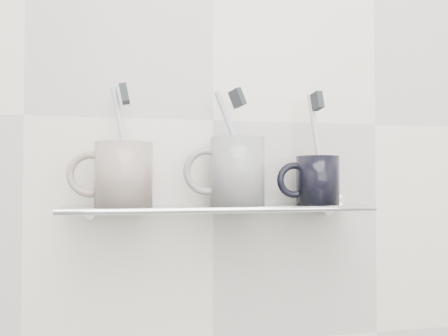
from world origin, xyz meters
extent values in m
plane|color=silver|center=(0.00, 1.10, 1.25)|extent=(2.50, 0.00, 2.50)
cube|color=silver|center=(0.00, 1.04, 1.10)|extent=(0.50, 0.12, 0.01)
cylinder|color=silver|center=(0.00, 0.98, 1.10)|extent=(0.50, 0.01, 0.01)
cylinder|color=silver|center=(-0.21, 1.09, 1.09)|extent=(0.02, 0.03, 0.02)
cylinder|color=silver|center=(0.21, 1.09, 1.09)|extent=(0.02, 0.03, 0.02)
cylinder|color=silver|center=(-0.15, 1.04, 1.15)|extent=(0.09, 0.09, 0.10)
torus|color=silver|center=(-0.21, 1.04, 1.15)|extent=(0.07, 0.01, 0.07)
cylinder|color=#B3B4C9|center=(-0.15, 1.04, 1.20)|extent=(0.05, 0.03, 0.19)
cube|color=#272B2F|center=(-0.15, 1.04, 1.28)|extent=(0.02, 0.03, 0.03)
cylinder|color=silver|center=(0.03, 1.04, 1.16)|extent=(0.12, 0.12, 0.11)
torus|color=silver|center=(-0.02, 1.04, 1.16)|extent=(0.08, 0.01, 0.08)
cylinder|color=#A9ABD2|center=(0.03, 1.04, 1.20)|extent=(0.08, 0.02, 0.18)
cube|color=#272B2F|center=(0.03, 1.04, 1.28)|extent=(0.03, 0.03, 0.04)
cylinder|color=black|center=(0.18, 1.04, 1.14)|extent=(0.08, 0.08, 0.08)
torus|color=black|center=(0.13, 1.04, 1.14)|extent=(0.06, 0.01, 0.06)
cylinder|color=#C9ACAA|center=(0.18, 1.04, 1.20)|extent=(0.03, 0.04, 0.19)
cube|color=#272B2F|center=(0.18, 1.04, 1.28)|extent=(0.02, 0.03, 0.03)
cylinder|color=silver|center=(0.21, 1.04, 1.11)|extent=(0.04, 0.04, 0.02)
camera|label=1|loc=(-0.13, 0.33, 1.14)|focal=35.00mm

